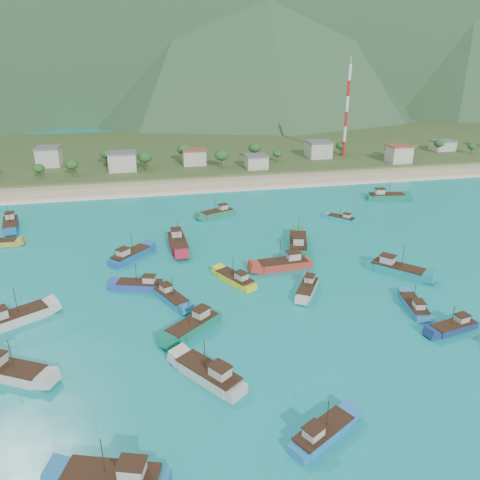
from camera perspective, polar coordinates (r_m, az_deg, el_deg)
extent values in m
plane|color=#0D8695|center=(94.80, 2.32, -5.69)|extent=(600.00, 600.00, 0.00)
cube|color=beige|center=(167.50, -4.34, 6.74)|extent=(400.00, 18.00, 1.20)
cube|color=#385123|center=(226.54, -6.51, 10.71)|extent=(400.00, 110.00, 2.40)
cube|color=white|center=(158.44, -3.86, 5.86)|extent=(400.00, 2.50, 0.08)
cube|color=#284C2D|center=(382.90, -16.46, 25.91)|extent=(800.00, 160.00, 150.00)
cube|color=beige|center=(202.41, -22.27, 9.35)|extent=(8.72, 9.52, 7.06)
cube|color=beige|center=(185.45, -14.14, 9.22)|extent=(10.16, 7.89, 6.65)
cube|color=beige|center=(190.87, -5.62, 9.98)|extent=(8.84, 7.37, 5.71)
cube|color=beige|center=(184.27, 1.97, 9.46)|extent=(8.01, 8.08, 4.64)
cube|color=beige|center=(206.11, 9.53, 10.78)|extent=(9.51, 9.17, 6.40)
cube|color=beige|center=(204.47, 18.79, 9.85)|extent=(8.57, 7.62, 6.52)
cube|color=beige|center=(237.33, 23.45, 10.49)|extent=(9.78, 7.00, 4.19)
cylinder|color=red|center=(211.61, 12.52, 10.84)|extent=(1.20, 1.20, 6.24)
cylinder|color=white|center=(210.53, 12.66, 12.50)|extent=(1.20, 1.20, 6.24)
cylinder|color=red|center=(209.64, 12.80, 14.18)|extent=(1.20, 1.20, 6.24)
cylinder|color=white|center=(208.93, 12.95, 15.87)|extent=(1.20, 1.20, 6.24)
cylinder|color=red|center=(208.40, 13.10, 17.57)|extent=(1.20, 1.20, 6.24)
cylinder|color=white|center=(208.06, 13.26, 19.28)|extent=(1.20, 1.20, 6.24)
cube|color=#117254|center=(81.03, -5.83, -10.56)|extent=(10.49, 9.33, 1.98)
cube|color=beige|center=(81.42, -4.77, -8.86)|extent=(3.18, 3.10, 1.61)
cylinder|color=#382114|center=(78.98, -6.24, -8.78)|extent=(0.12, 0.12, 4.45)
cube|color=#2473BE|center=(62.93, 10.11, -22.29)|extent=(9.76, 7.18, 1.75)
cube|color=beige|center=(60.69, 8.96, -22.16)|extent=(2.76, 2.60, 1.42)
cylinder|color=#382114|center=(61.32, 10.64, -20.13)|extent=(0.12, 0.12, 3.93)
cube|color=#117450|center=(156.88, 17.44, 4.97)|extent=(12.39, 5.39, 2.18)
cube|color=beige|center=(155.51, 16.68, 5.68)|extent=(3.03, 2.60, 1.77)
cylinder|color=#382114|center=(156.17, 17.83, 6.21)|extent=(0.12, 0.12, 4.90)
cube|color=beige|center=(78.09, -26.13, -14.36)|extent=(11.88, 8.54, 2.12)
cylinder|color=#382114|center=(75.82, -26.19, -12.38)|extent=(0.12, 0.12, 4.76)
cube|color=beige|center=(56.86, -13.04, -25.60)|extent=(3.20, 2.87, 1.73)
cylinder|color=#382114|center=(56.69, -16.38, -23.96)|extent=(0.12, 0.12, 4.79)
cube|color=#22734D|center=(134.78, -2.83, 3.18)|extent=(10.67, 6.70, 1.87)
cube|color=beige|center=(135.29, -2.08, 4.02)|extent=(2.88, 2.63, 1.52)
cylinder|color=#382114|center=(133.54, -3.07, 4.37)|extent=(0.12, 0.12, 4.21)
cube|color=#1B7AAF|center=(90.19, -8.34, -7.14)|extent=(6.67, 9.73, 1.72)
cube|color=beige|center=(90.96, -9.01, -5.80)|extent=(2.50, 2.69, 1.40)
cylinder|color=#382114|center=(88.45, -8.26, -5.70)|extent=(0.12, 0.12, 3.87)
cube|color=teal|center=(92.45, 20.42, -7.68)|extent=(4.20, 9.33, 1.64)
cube|color=beige|center=(90.28, 20.96, -7.42)|extent=(1.98, 2.30, 1.33)
cylinder|color=#382114|center=(91.63, 20.52, -6.07)|extent=(0.12, 0.12, 3.68)
cube|color=teal|center=(105.15, 18.68, -3.58)|extent=(10.60, 11.21, 2.17)
cube|color=beige|center=(104.98, 17.55, -2.29)|extent=(3.44, 3.48, 1.76)
cylinder|color=#382114|center=(103.58, 19.27, -1.91)|extent=(0.12, 0.12, 4.88)
cube|color=#185999|center=(109.65, -13.15, -1.94)|extent=(9.86, 9.98, 1.97)
cube|color=beige|center=(107.57, -14.05, -1.47)|extent=(3.14, 3.15, 1.60)
cylinder|color=#382114|center=(108.81, -13.07, -0.29)|extent=(0.12, 0.12, 4.43)
cube|color=navy|center=(88.41, 24.48, -9.78)|extent=(9.24, 4.38, 1.62)
cube|color=beige|center=(88.96, 25.43, -8.66)|extent=(2.31, 2.01, 1.31)
cylinder|color=#382114|center=(86.79, 24.52, -8.39)|extent=(0.12, 0.12, 3.64)
cube|color=#159FB3|center=(133.95, 12.23, 2.48)|extent=(7.24, 7.60, 1.47)
cube|color=beige|center=(132.92, 12.93, 2.87)|extent=(2.34, 2.36, 1.20)
cylinder|color=#382114|center=(133.35, 12.13, 3.49)|extent=(0.12, 0.12, 3.32)
cube|color=beige|center=(91.40, -25.72, -8.73)|extent=(12.17, 9.10, 2.18)
cylinder|color=#382114|center=(89.91, -25.68, -6.65)|extent=(0.12, 0.12, 4.92)
cube|color=#B13325|center=(102.47, 5.22, -3.11)|extent=(12.05, 4.15, 2.16)
cube|color=beige|center=(102.47, 6.53, -1.96)|extent=(2.81, 2.32, 1.76)
cylinder|color=#382114|center=(100.81, 4.92, -1.35)|extent=(0.12, 0.12, 4.86)
cube|color=beige|center=(70.36, -3.87, -16.15)|extent=(9.61, 11.36, 2.11)
cube|color=beige|center=(67.86, -2.45, -15.73)|extent=(3.27, 3.38, 1.71)
cylinder|color=#382114|center=(68.69, -4.34, -13.68)|extent=(0.12, 0.12, 4.74)
cube|color=#1F714A|center=(113.50, 7.07, -0.55)|extent=(7.67, 13.63, 2.38)
cube|color=beige|center=(110.21, 7.14, -0.05)|extent=(3.19, 3.56, 1.93)
cylinder|color=#382114|center=(112.78, 7.16, 1.41)|extent=(0.12, 0.12, 5.35)
cube|color=beige|center=(93.52, 8.19, -6.03)|extent=(7.09, 9.18, 1.66)
cube|color=beige|center=(94.47, 8.48, -4.72)|extent=(2.51, 2.64, 1.35)
cylinder|color=#382114|center=(91.84, 8.22, -4.69)|extent=(0.12, 0.12, 3.73)
cube|color=yellow|center=(96.12, -0.63, -4.92)|extent=(7.31, 10.11, 1.80)
cube|color=beige|center=(94.00, 0.16, -4.46)|extent=(2.67, 2.85, 1.46)
cylinder|color=#382114|center=(95.21, -0.86, -3.23)|extent=(0.12, 0.12, 4.06)
cube|color=#B81A30|center=(113.62, -7.57, -0.58)|extent=(4.16, 12.68, 2.28)
cube|color=beige|center=(115.23, -7.78, 0.85)|extent=(2.40, 2.93, 1.86)
cylinder|color=#382114|center=(111.59, -7.62, 1.05)|extent=(0.12, 0.12, 5.14)
cube|color=#155C8F|center=(139.62, -26.14, 1.60)|extent=(5.73, 12.12, 2.12)
cube|color=beige|center=(141.30, -26.26, 2.64)|extent=(2.63, 3.03, 1.72)
cylinder|color=#382114|center=(137.95, -26.38, 2.86)|extent=(0.12, 0.12, 4.77)
cube|color=#2945AA|center=(95.83, -12.11, -5.55)|extent=(10.23, 5.66, 1.78)
cube|color=beige|center=(94.55, -11.02, -4.76)|extent=(2.66, 2.37, 1.45)
cylinder|color=#382114|center=(94.71, -12.57, -3.97)|extent=(0.12, 0.12, 4.01)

